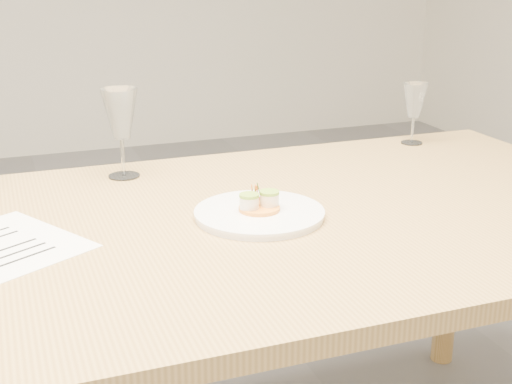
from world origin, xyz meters
name	(u,v)px	position (x,y,z in m)	size (l,w,h in m)	color
dining_table	(119,265)	(0.00, 0.00, 0.68)	(2.40, 1.00, 0.75)	tan
dinner_plate	(260,212)	(0.30, -0.01, 0.76)	(0.27, 0.27, 0.07)	white
recipe_sheet	(5,245)	(-0.21, 0.02, 0.75)	(0.35, 0.37, 0.00)	white
wine_glass_1	(120,116)	(0.08, 0.38, 0.90)	(0.09, 0.09, 0.22)	white
wine_glass_2	(415,102)	(0.93, 0.41, 0.87)	(0.07, 0.07, 0.18)	white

